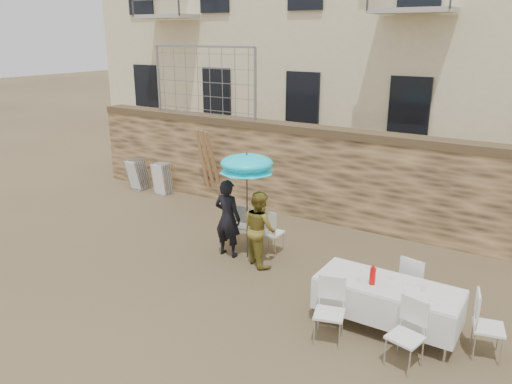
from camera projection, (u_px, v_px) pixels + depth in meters
The scene contains 17 objects.
ground at pixel (167, 300), 8.46m from camera, with size 80.00×80.00×0.00m, color brown.
stone_wall at pixel (304, 172), 12.15m from camera, with size 13.00×0.50×2.20m, color olive.
chain_link_fence at pixel (204, 82), 13.08m from camera, with size 3.20×0.06×1.80m, color gray, non-canonical shape.
man_suit at pixel (228, 218), 9.95m from camera, with size 0.58×0.38×1.60m, color black.
woman_dress at pixel (259, 228), 9.58m from camera, with size 0.72×0.56×1.48m, color #AF9A35.
umbrella at pixel (247, 167), 9.49m from camera, with size 1.06×1.06×2.01m.
couple_chair_left at pixel (243, 225), 10.48m from camera, with size 0.48×0.48×0.96m, color white, non-canonical shape.
couple_chair_right at pixel (272, 231), 10.13m from camera, with size 0.48×0.48×0.96m, color white, non-canonical shape.
banquet_table at pixel (388, 286), 7.40m from camera, with size 2.10×0.85×0.78m.
soda_bottle at pixel (373, 276), 7.33m from camera, with size 0.09×0.09×0.26m, color red.
table_chair_front_left at pixel (329, 312), 7.18m from camera, with size 0.48×0.48×0.96m, color white, non-canonical shape.
table_chair_front_right at pixel (405, 336), 6.62m from camera, with size 0.48×0.48×0.96m, color white, non-canonical shape.
table_chair_back at pixel (415, 283), 8.02m from camera, with size 0.48×0.48×0.96m, color white, non-canonical shape.
table_chair_side at pixel (489, 326), 6.84m from camera, with size 0.48×0.48×0.96m, color white, non-canonical shape.
chair_stack_left at pixel (143, 173), 14.49m from camera, with size 0.46×0.55×0.92m, color white, non-canonical shape.
chair_stack_right at pixel (166, 177), 14.03m from camera, with size 0.46×0.47×0.92m, color white, non-canonical shape.
wood_planks at pixel (212, 166), 13.11m from camera, with size 0.70×0.20×2.00m, color #A37749, non-canonical shape.
Camera 1 is at (5.30, -5.53, 4.30)m, focal length 35.00 mm.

